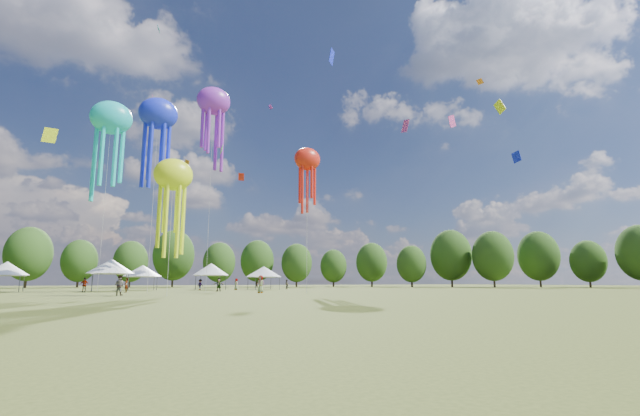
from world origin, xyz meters
name	(u,v)px	position (x,y,z in m)	size (l,w,h in m)	color
ground	(471,320)	(0.00, 0.00, 0.00)	(300.00, 300.00, 0.00)	#384416
spectator_near	(119,285)	(-9.03, 32.51, 0.88)	(0.85, 0.66, 1.75)	gray
spectators_far	(215,284)	(3.16, 48.44, 0.84)	(29.92, 21.73, 1.90)	gray
festival_tents	(159,269)	(-3.18, 55.26, 2.90)	(37.85, 10.76, 4.10)	#47474C
show_kites	(165,138)	(-4.87, 42.75, 18.11)	(23.91, 23.48, 26.34)	#1A2BF1
small_kites	(205,38)	(-1.12, 40.64, 30.92)	(78.58, 61.80, 43.06)	#1A2BF1
treeline	(150,247)	(-3.87, 62.51, 6.54)	(201.57, 95.24, 13.43)	#38281C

